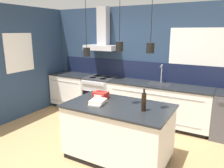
# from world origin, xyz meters

# --- Properties ---
(ground_plane) EXTENTS (16.00, 16.00, 0.00)m
(ground_plane) POSITION_xyz_m (0.00, 0.00, 0.00)
(ground_plane) COLOR #A87F51
(ground_plane) RESTS_ON ground
(wall_back) EXTENTS (5.60, 2.07, 2.60)m
(wall_back) POSITION_xyz_m (-0.06, 2.00, 1.36)
(wall_back) COLOR navy
(wall_back) RESTS_ON ground_plane
(wall_left) EXTENTS (0.08, 3.80, 2.60)m
(wall_left) POSITION_xyz_m (-2.43, 0.70, 1.30)
(wall_left) COLOR navy
(wall_left) RESTS_ON ground_plane
(counter_run_left) EXTENTS (1.08, 0.64, 0.91)m
(counter_run_left) POSITION_xyz_m (-1.83, 1.69, 0.46)
(counter_run_left) COLOR black
(counter_run_left) RESTS_ON ground_plane
(counter_run_sink) EXTENTS (2.25, 0.64, 1.32)m
(counter_run_sink) POSITION_xyz_m (0.57, 1.69, 0.46)
(counter_run_sink) COLOR black
(counter_run_sink) RESTS_ON ground_plane
(oven_range) EXTENTS (0.75, 0.66, 0.91)m
(oven_range) POSITION_xyz_m (-0.92, 1.69, 0.46)
(oven_range) COLOR #B5B5BA
(oven_range) RESTS_ON ground_plane
(kitchen_island) EXTENTS (1.65, 0.98, 0.91)m
(kitchen_island) POSITION_xyz_m (0.44, 0.06, 0.46)
(kitchen_island) COLOR black
(kitchen_island) RESTS_ON ground_plane
(bottle_on_island) EXTENTS (0.07, 0.07, 0.33)m
(bottle_on_island) POSITION_xyz_m (0.88, 0.01, 1.05)
(bottle_on_island) COLOR black
(bottle_on_island) RESTS_ON kitchen_island
(book_stack) EXTENTS (0.27, 0.35, 0.06)m
(book_stack) POSITION_xyz_m (0.13, -0.04, 0.94)
(book_stack) COLOR beige
(book_stack) RESTS_ON kitchen_island
(red_supply_box) EXTENTS (0.24, 0.19, 0.11)m
(red_supply_box) POSITION_xyz_m (0.01, 0.22, 0.97)
(red_supply_box) COLOR red
(red_supply_box) RESTS_ON kitchen_island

